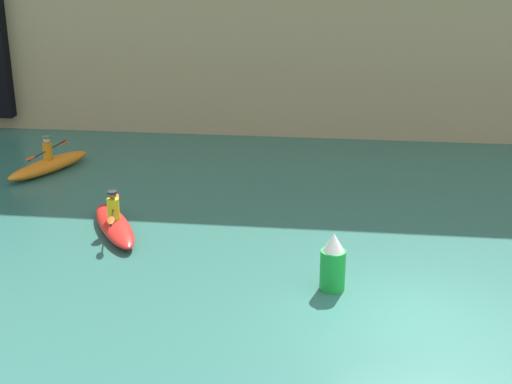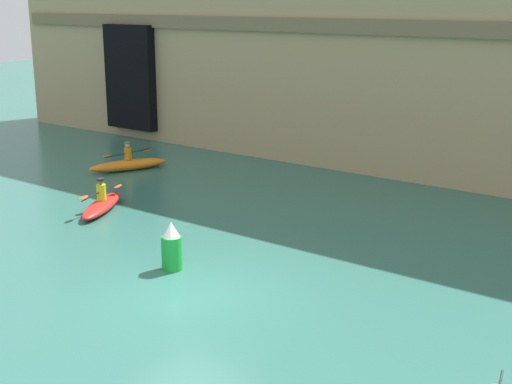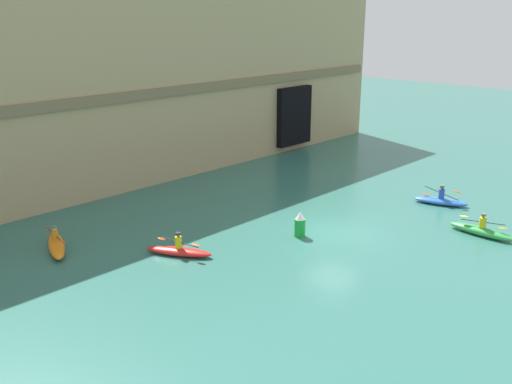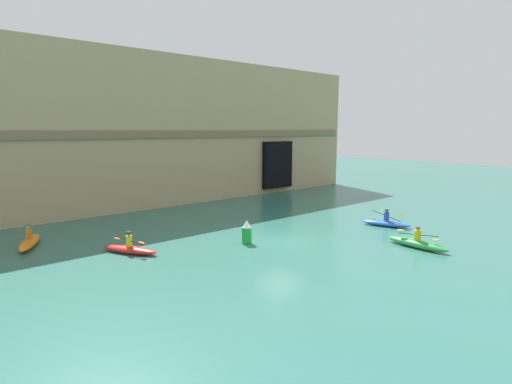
# 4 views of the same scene
# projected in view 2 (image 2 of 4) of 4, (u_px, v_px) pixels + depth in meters

# --- Properties ---
(ground_plane) EXTENTS (120.00, 120.00, 0.00)m
(ground_plane) POSITION_uv_depth(u_px,v_px,m) (191.00, 295.00, 16.91)
(ground_plane) COLOR #2D665B
(cliff_bluff) EXTENTS (44.97, 5.62, 11.95)m
(cliff_bluff) POSITION_uv_depth(u_px,v_px,m) (432.00, 21.00, 28.05)
(cliff_bluff) COLOR tan
(cliff_bluff) RESTS_ON ground
(kayak_red) EXTENTS (2.18, 3.08, 1.10)m
(kayak_red) POSITION_uv_depth(u_px,v_px,m) (102.00, 204.00, 23.61)
(kayak_red) COLOR red
(kayak_red) RESTS_ON ground
(kayak_orange) EXTENTS (1.96, 3.32, 1.18)m
(kayak_orange) POSITION_uv_depth(u_px,v_px,m) (128.00, 164.00, 29.17)
(kayak_orange) COLOR orange
(kayak_orange) RESTS_ON ground
(marker_buoy) EXTENTS (0.54, 0.54, 1.29)m
(marker_buoy) POSITION_uv_depth(u_px,v_px,m) (172.00, 247.00, 18.36)
(marker_buoy) COLOR green
(marker_buoy) RESTS_ON ground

